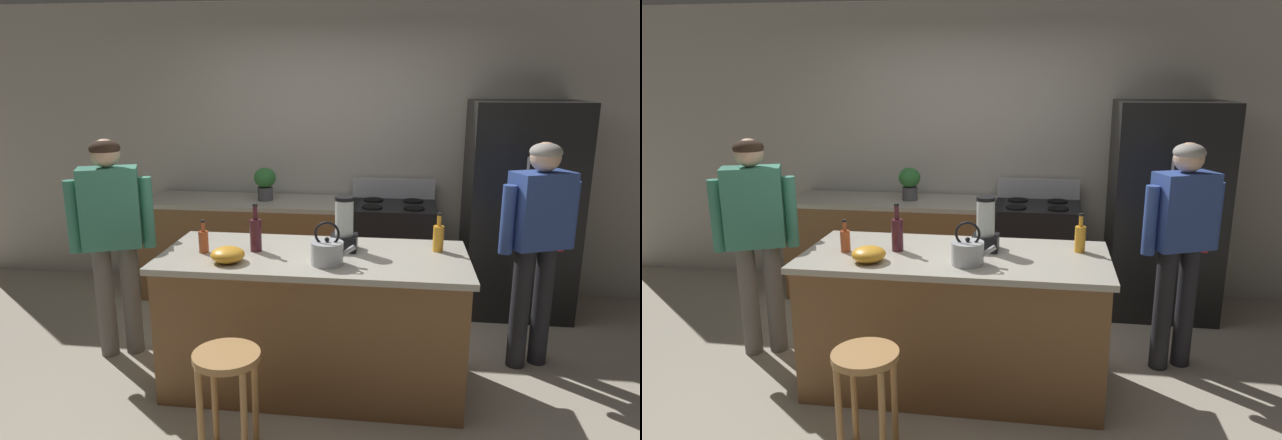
{
  "view_description": "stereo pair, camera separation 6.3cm",
  "coord_description": "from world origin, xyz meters",
  "views": [
    {
      "loc": [
        0.49,
        -3.42,
        2.03
      ],
      "look_at": [
        0.0,
        0.3,
        1.07
      ],
      "focal_mm": 31.71,
      "sensor_mm": 36.0,
      "label": 1
    },
    {
      "loc": [
        0.56,
        -3.41,
        2.03
      ],
      "look_at": [
        0.0,
        0.3,
        1.07
      ],
      "focal_mm": 31.71,
      "sensor_mm": 36.0,
      "label": 2
    }
  ],
  "objects": [
    {
      "name": "stove_range",
      "position": [
        0.49,
        1.52,
        0.47
      ],
      "size": [
        0.76,
        0.65,
        1.1
      ],
      "color": "black",
      "rests_on": "ground_plane"
    },
    {
      "name": "back_counter_run",
      "position": [
        -0.8,
        1.55,
        0.46
      ],
      "size": [
        2.0,
        0.64,
        0.92
      ],
      "color": "brown",
      "rests_on": "ground_plane"
    },
    {
      "name": "back_wall",
      "position": [
        0.0,
        1.95,
        1.35
      ],
      "size": [
        8.0,
        0.1,
        2.7
      ],
      "primitive_type": "cube",
      "color": "#BCB7AD",
      "rests_on": "ground_plane"
    },
    {
      "name": "tea_kettle",
      "position": [
        0.11,
        -0.18,
        1.0
      ],
      "size": [
        0.28,
        0.2,
        0.27
      ],
      "color": "#B7BABF",
      "rests_on": "kitchen_island"
    },
    {
      "name": "ground_plane",
      "position": [
        0.0,
        0.0,
        0.0
      ],
      "size": [
        14.0,
        14.0,
        0.0
      ],
      "primitive_type": "plane",
      "color": "#B2A893"
    },
    {
      "name": "potted_plant",
      "position": [
        -0.67,
        1.55,
        1.1
      ],
      "size": [
        0.2,
        0.2,
        0.3
      ],
      "color": "#4C4C51",
      "rests_on": "back_counter_run"
    },
    {
      "name": "refrigerator",
      "position": [
        1.57,
        1.5,
        0.92
      ],
      "size": [
        0.9,
        0.73,
        1.83
      ],
      "color": "black",
      "rests_on": "ground_plane"
    },
    {
      "name": "blender_appliance",
      "position": [
        0.18,
        0.12,
        1.07
      ],
      "size": [
        0.17,
        0.17,
        0.36
      ],
      "color": "black",
      "rests_on": "kitchen_island"
    },
    {
      "name": "kitchen_island",
      "position": [
        0.0,
        0.0,
        0.46
      ],
      "size": [
        1.96,
        0.86,
        0.92
      ],
      "color": "brown",
      "rests_on": "ground_plane"
    },
    {
      "name": "bottle_soda",
      "position": [
        0.79,
        0.17,
        1.02
      ],
      "size": [
        0.07,
        0.07,
        0.26
      ],
      "color": "orange",
      "rests_on": "kitchen_island"
    },
    {
      "name": "person_by_sink_right",
      "position": [
        1.49,
        0.47,
        0.98
      ],
      "size": [
        0.58,
        0.36,
        1.61
      ],
      "color": "#26262B",
      "rests_on": "ground_plane"
    },
    {
      "name": "mixing_bowl",
      "position": [
        -0.5,
        -0.23,
        0.97
      ],
      "size": [
        0.21,
        0.21,
        0.09
      ],
      "primitive_type": "ellipsoid",
      "color": "orange",
      "rests_on": "kitchen_island"
    },
    {
      "name": "bottle_cooking_sauce",
      "position": [
        -0.71,
        -0.06,
        1.0
      ],
      "size": [
        0.06,
        0.06,
        0.22
      ],
      "color": "#B24C26",
      "rests_on": "kitchen_island"
    },
    {
      "name": "bottle_wine",
      "position": [
        -0.38,
        0.02,
        1.04
      ],
      "size": [
        0.08,
        0.08,
        0.32
      ],
      "color": "#471923",
      "rests_on": "kitchen_island"
    },
    {
      "name": "person_by_island_left",
      "position": [
        -1.5,
        0.25,
        0.97
      ],
      "size": [
        0.58,
        0.36,
        1.61
      ],
      "color": "#66605B",
      "rests_on": "ground_plane"
    },
    {
      "name": "bar_stool",
      "position": [
        -0.35,
        -0.81,
        0.49
      ],
      "size": [
        0.36,
        0.36,
        0.62
      ],
      "color": "#B7844C",
      "rests_on": "ground_plane"
    }
  ]
}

